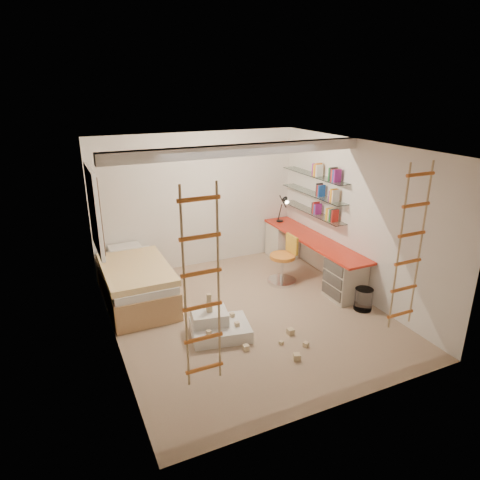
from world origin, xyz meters
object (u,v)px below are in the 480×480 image
desk (311,255)px  bed (136,282)px  play_platform (217,326)px  swivel_chair (283,266)px

desk → bed: desk is taller
bed → play_platform: size_ratio=2.16×
desk → bed: 3.22m
play_platform → swivel_chair: bearing=32.9°
desk → play_platform: size_ratio=3.02×
bed → play_platform: 1.78m
desk → play_platform: bearing=-153.2°
bed → play_platform: (0.83, -1.56, -0.19)m
desk → play_platform: (-2.37, -1.19, -0.26)m
play_platform → desk: bearing=26.8°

